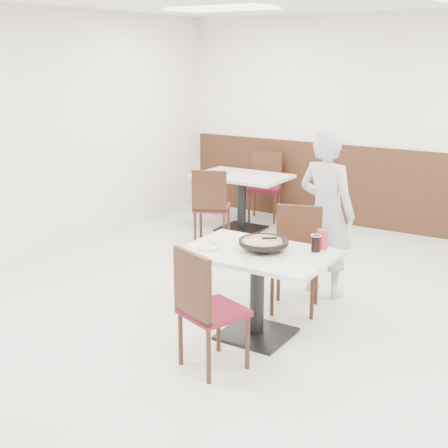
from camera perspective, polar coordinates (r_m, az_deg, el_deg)
The scene contains 21 objects.
floor at distance 5.62m, azimuth 3.02°, elevation -8.83°, with size 7.00×7.00×0.00m, color #BCBBB6.
wall_back at distance 8.42m, azimuth 14.96°, elevation 8.74°, with size 6.00×0.04×2.80m, color silver.
wall_left at distance 7.13m, azimuth -18.55°, elevation 7.34°, with size 0.04×7.00×2.80m, color silver.
wainscot_back at distance 8.53m, azimuth 14.53°, elevation 3.06°, with size 5.90×0.03×1.10m, color black.
fluo_panel_c at distance 7.45m, azimuth -0.21°, elevation 19.07°, with size 1.20×0.60×0.02m, color white.
main_table at distance 5.20m, azimuth 3.04°, elevation -6.41°, with size 1.20×0.80×0.75m, color silver, non-canonical shape.
chair_near at distance 4.66m, azimuth -0.96°, elevation -7.73°, with size 0.42×0.42×0.95m, color black, non-canonical shape.
chair_far at distance 5.72m, azimuth 6.56°, elevation -3.38°, with size 0.42×0.42×0.95m, color black, non-canonical shape.
trivet at distance 5.05m, azimuth 3.54°, elevation -2.35°, with size 0.13×0.13×0.04m, color black.
pizza_pan at distance 5.08m, azimuth 3.64°, elevation -1.96°, with size 0.35×0.35×0.01m, color black.
pizza at distance 5.06m, azimuth 3.53°, elevation -1.84°, with size 0.28×0.28×0.02m, color #AF8147.
pizza_server at distance 4.98m, azimuth 3.72°, elevation -1.71°, with size 0.07×0.09×0.00m, color white.
napkin at distance 5.17m, azimuth -2.00°, elevation -2.10°, with size 0.15×0.15×0.00m, color white.
side_plate at distance 5.15m, azimuth -1.48°, elevation -2.10°, with size 0.19×0.19×0.01m, color white.
fork at distance 5.15m, azimuth -1.29°, elevation -1.99°, with size 0.02×0.17×0.00m, color white.
cola_glass at distance 5.09m, azimuth 8.40°, elevation -1.80°, with size 0.08×0.08×0.13m, color black.
red_cup at distance 5.17m, azimuth 8.99°, elevation -1.37°, with size 0.09×0.09×0.16m, color red.
diner_person at distance 6.06m, azimuth 9.33°, elevation 0.98°, with size 0.60×0.39×1.63m, color silver.
bg_table_left at distance 8.29m, azimuth 1.62°, elevation 1.96°, with size 1.20×0.80×0.75m, color silver, non-canonical shape.
bg_chair_left_near at distance 7.72m, azimuth -1.11°, elevation 1.70°, with size 0.42×0.42×0.95m, color black, non-canonical shape.
bg_chair_left_far at distance 8.78m, azimuth 3.72°, elevation 3.37°, with size 0.42×0.42×0.95m, color black, non-canonical shape.
Camera 1 is at (2.47, -4.49, 2.31)m, focal length 50.00 mm.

